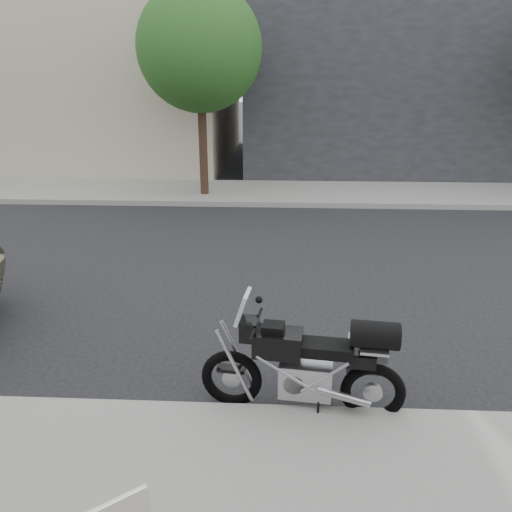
{
  "coord_description": "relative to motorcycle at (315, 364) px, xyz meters",
  "views": [
    {
      "loc": [
        -0.25,
        8.5,
        3.5
      ],
      "look_at": [
        0.1,
        1.4,
        0.9
      ],
      "focal_mm": 35.0,
      "sensor_mm": 36.0,
      "label": 1
    }
  ],
  "objects": [
    {
      "name": "motorcycle",
      "position": [
        0.0,
        0.0,
        0.0
      ],
      "size": [
        2.21,
        0.71,
        1.4
      ],
      "rotation": [
        0.0,
        0.0,
        -0.12
      ],
      "color": "black",
      "rests_on": "ground"
    },
    {
      "name": "ground",
      "position": [
        0.65,
        -3.89,
        -0.6
      ],
      "size": [
        120.0,
        120.0,
        0.0
      ],
      "primitive_type": "plane",
      "color": "black",
      "rests_on": "ground"
    },
    {
      "name": "far_sidewalk",
      "position": [
        0.65,
        -10.39,
        -0.53
      ],
      "size": [
        44.0,
        3.0,
        0.15
      ],
      "primitive_type": "cube",
      "color": "gray",
      "rests_on": "ground"
    },
    {
      "name": "far_building_cream",
      "position": [
        9.65,
        -17.39,
        3.4
      ],
      "size": [
        14.0,
        11.0,
        8.0
      ],
      "color": "#B5AB90",
      "rests_on": "ground"
    },
    {
      "name": "far_building_dark",
      "position": [
        -6.35,
        -17.39,
        2.9
      ],
      "size": [
        16.0,
        11.0,
        7.0
      ],
      "color": "#242429",
      "rests_on": "ground"
    },
    {
      "name": "street_tree_mid",
      "position": [
        2.65,
        -9.89,
        3.54
      ],
      "size": [
        3.4,
        3.4,
        5.7
      ],
      "color": "#362418",
      "rests_on": "far_sidewalk"
    }
  ]
}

